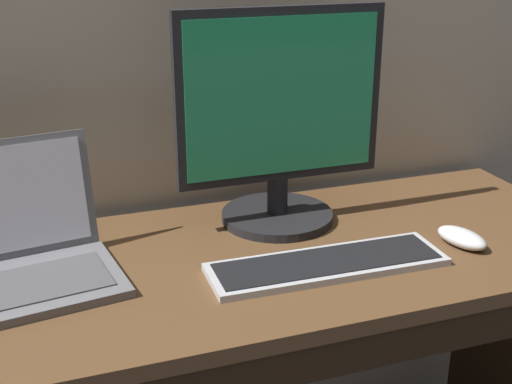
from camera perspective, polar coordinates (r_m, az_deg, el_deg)
The scene contains 5 objects.
desk at distance 1.51m, azimuth -2.46°, elevation -12.96°, with size 1.70×0.61×0.78m.
laptop_space_gray at distance 1.38m, azimuth -18.54°, elevation -5.21°, with size 0.35×0.32×0.25m.
external_monitor at distance 1.51m, azimuth 2.00°, elevation 5.42°, with size 0.47×0.26×0.49m.
wired_keyboard at distance 1.38m, azimuth 5.96°, elevation -5.99°, with size 0.49×0.15×0.02m.
computer_mouse at distance 1.53m, azimuth 16.77°, elevation -3.67°, with size 0.06×0.12×0.04m, color white.
Camera 1 is at (-0.35, -1.21, 1.41)m, focal length 48.02 mm.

